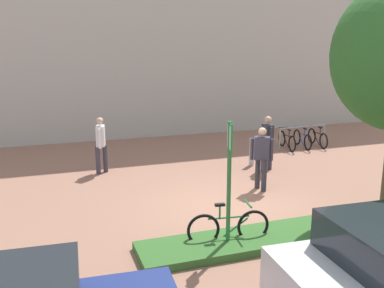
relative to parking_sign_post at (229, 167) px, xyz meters
name	(u,v)px	position (x,y,z in m)	size (l,w,h in m)	color
ground_plane	(234,205)	(1.04, 2.03, -1.63)	(60.00, 60.00, 0.00)	#936651
building_facade	(145,15)	(1.04, 11.00, 3.37)	(28.00, 1.20, 10.00)	#B2ADA3
planter_strip	(304,232)	(1.73, 0.00, -1.55)	(7.00, 1.10, 0.16)	#336028
parking_sign_post	(229,167)	(0.00, 0.00, 0.00)	(0.11, 0.36, 2.50)	#2D7238
bike_at_sign	(229,227)	(0.09, 0.17, -1.28)	(1.67, 0.42, 0.86)	black
bike_rack_cluster	(302,138)	(6.02, 6.71, -1.28)	(2.10, 1.57, 0.83)	#99999E
bollard_steel	(252,152)	(3.08, 5.11, -1.18)	(0.16, 0.16, 0.90)	#ADADB2
person_suited_navy	(267,140)	(3.25, 4.42, -0.65)	(0.45, 0.61, 1.72)	#383342
person_shirt_white	(101,142)	(-1.63, 5.86, -0.65)	(0.38, 0.60, 1.72)	#383342
person_suited_dark	(262,155)	(2.22, 2.87, -0.65)	(0.54, 0.44, 1.72)	#2D2D38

